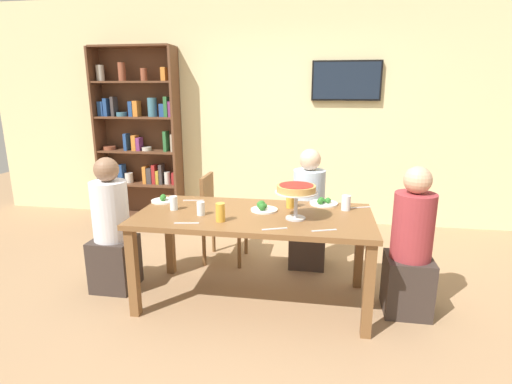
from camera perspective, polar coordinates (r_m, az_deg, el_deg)
The scene contains 23 objects.
ground_plane at distance 3.42m, azimuth -0.28°, elevation -15.04°, with size 12.00×12.00×0.00m, color #9E7A56.
rear_partition at distance 5.16m, azimuth 3.88°, elevation 11.26°, with size 8.00×0.12×2.80m, color beige.
dining_table at distance 3.15m, azimuth -0.30°, elevation -4.61°, with size 1.83×0.87×0.74m.
bookshelf at distance 5.52m, azimuth -16.35°, elevation 7.87°, with size 1.10×0.30×2.21m.
television at distance 5.05m, azimuth 12.75°, elevation 15.22°, with size 0.81×0.05×0.47m.
diner_head_west at distance 3.61m, azimuth -19.79°, elevation -5.69°, with size 0.34×0.34×1.15m.
diner_head_east at distance 3.25m, azimuth 21.14°, elevation -8.04°, with size 0.34×0.34×1.15m.
diner_far_right at distance 3.88m, azimuth 7.44°, elevation -3.55°, with size 0.34×0.34×1.15m.
chair_far_left at distance 4.00m, azimuth -5.39°, elevation -3.06°, with size 0.40×0.40×0.87m.
deep_dish_pizza_stand at distance 2.96m, azimuth 5.75°, elevation 0.16°, with size 0.32×0.32×0.26m.
salad_plate_near_diner at distance 3.20m, azimuth 0.99°, elevation -2.22°, with size 0.21×0.21×0.07m.
salad_plate_far_diner at distance 3.54m, azimuth -13.05°, elevation -1.09°, with size 0.21×0.21×0.06m.
salad_plate_spare at distance 3.41m, azimuth 9.59°, elevation -1.47°, with size 0.24×0.24×0.07m.
beer_glass_amber_tall at distance 2.94m, azimuth -5.10°, elevation -2.90°, with size 0.07×0.07×0.14m, color gold.
beer_glass_amber_short at distance 3.26m, azimuth 4.90°, elevation -0.91°, with size 0.07×0.07×0.16m, color gold.
water_glass_clear_near at distance 3.10m, azimuth -7.88°, elevation -2.35°, with size 0.06×0.06×0.10m, color white.
water_glass_clear_far at distance 3.28m, azimuth -11.63°, elevation -1.54°, with size 0.06×0.06×0.11m, color white.
water_glass_clear_spare at distance 3.28m, azimuth 12.71°, elevation -1.52°, with size 0.07×0.07×0.12m, color white.
cutlery_fork_near at distance 2.78m, azimuth 2.67°, elevation -5.27°, with size 0.18×0.02×0.01m, color silver.
cutlery_knife_near at distance 2.94m, azimuth -9.86°, elevation -4.39°, with size 0.18×0.02×0.01m, color silver.
cutlery_fork_far at distance 2.79m, azimuth 9.70°, elevation -5.40°, with size 0.18×0.02×0.01m, color silver.
cutlery_knife_far at distance 3.53m, azimuth -8.91°, elevation -1.17°, with size 0.18×0.02×0.01m, color silver.
cutlery_spare_fork at distance 3.39m, azimuth 14.62°, elevation -2.14°, with size 0.18×0.02×0.01m, color silver.
Camera 1 is at (0.50, -2.93, 1.68)m, focal length 28.06 mm.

